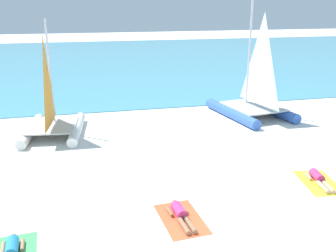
% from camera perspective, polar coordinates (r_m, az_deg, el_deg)
% --- Properties ---
extents(ground_plane, '(120.00, 120.00, 0.00)m').
position_cam_1_polar(ground_plane, '(19.38, -3.08, 0.59)').
color(ground_plane, white).
extents(ocean_water, '(120.00, 40.00, 0.05)m').
position_cam_1_polar(ocean_water, '(41.03, -8.88, 9.69)').
color(ocean_water, '#4C9EB7').
rests_on(ocean_water, ground).
extents(sailboat_white, '(2.92, 4.17, 5.10)m').
position_cam_1_polar(sailboat_white, '(18.00, -16.80, 0.99)').
color(sailboat_white, white).
rests_on(sailboat_white, ground).
extents(sailboat_blue, '(3.62, 4.98, 5.95)m').
position_cam_1_polar(sailboat_blue, '(20.63, 12.48, 3.82)').
color(sailboat_blue, blue).
rests_on(sailboat_blue, ground).
extents(sunbather_left, '(0.57, 1.57, 0.30)m').
position_cam_1_polar(sunbather_left, '(10.28, -22.23, -16.88)').
color(sunbather_left, '#268CCC').
rests_on(sunbather_left, towel_left).
extents(towel_middle, '(1.23, 1.97, 0.01)m').
position_cam_1_polar(towel_middle, '(11.02, 1.99, -13.63)').
color(towel_middle, '#EA5933').
rests_on(towel_middle, ground).
extents(sunbather_middle, '(0.57, 1.57, 0.30)m').
position_cam_1_polar(sunbather_middle, '(11.01, 1.87, -12.90)').
color(sunbather_middle, '#D83372').
rests_on(sunbather_middle, towel_middle).
extents(towel_right, '(1.40, 2.05, 0.01)m').
position_cam_1_polar(towel_right, '(13.95, 21.53, -7.83)').
color(towel_right, yellow).
rests_on(towel_right, ground).
extents(sunbather_right, '(0.66, 1.57, 0.30)m').
position_cam_1_polar(sunbather_right, '(13.95, 21.47, -7.25)').
color(sunbather_right, '#D83372').
rests_on(sunbather_right, towel_right).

